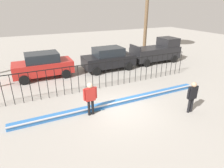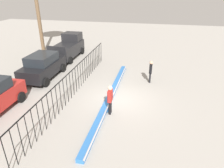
# 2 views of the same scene
# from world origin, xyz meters

# --- Properties ---
(ground_plane) EXTENTS (60.00, 60.00, 0.00)m
(ground_plane) POSITION_xyz_m (0.00, 0.00, 0.00)
(ground_plane) COLOR #9E9991
(bowl_coping_ledge) EXTENTS (11.00, 0.40, 0.27)m
(bowl_coping_ledge) POSITION_xyz_m (0.00, 0.53, 0.12)
(bowl_coping_ledge) COLOR #2D6BB7
(bowl_coping_ledge) RESTS_ON ground
(perimeter_fence) EXTENTS (14.04, 0.04, 1.80)m
(perimeter_fence) POSITION_xyz_m (0.00, 2.99, 1.11)
(perimeter_fence) COLOR black
(perimeter_fence) RESTS_ON ground
(skateboarder) EXTENTS (0.71, 0.27, 1.75)m
(skateboarder) POSITION_xyz_m (-1.62, 0.15, 1.05)
(skateboarder) COLOR black
(skateboarder) RESTS_ON ground
(skateboard) EXTENTS (0.80, 0.20, 0.07)m
(skateboard) POSITION_xyz_m (-1.25, 0.34, 0.06)
(skateboard) COLOR #26598C
(skateboard) RESTS_ON ground
(camera_operator) EXTENTS (0.68, 0.26, 1.68)m
(camera_operator) POSITION_xyz_m (3.12, -1.83, 1.01)
(camera_operator) COLOR black
(camera_operator) RESTS_ON ground
(parked_car_black) EXTENTS (4.30, 2.12, 1.90)m
(parked_car_black) POSITION_xyz_m (2.21, 6.38, 0.97)
(parked_car_black) COLOR black
(parked_car_black) RESTS_ON ground
(pickup_truck) EXTENTS (4.70, 2.12, 2.24)m
(pickup_truck) POSITION_xyz_m (7.44, 6.53, 1.04)
(pickup_truck) COLOR black
(pickup_truck) RESTS_ON ground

